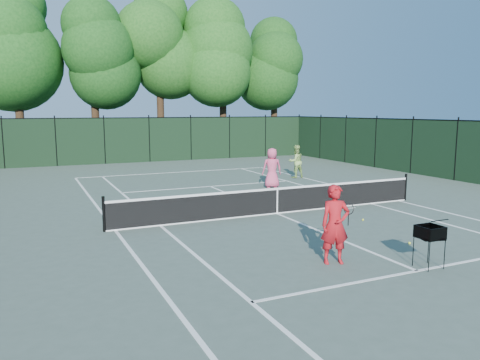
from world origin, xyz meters
name	(u,v)px	position (x,y,z in m)	size (l,w,h in m)	color
ground	(277,214)	(0.00, 0.00, 0.00)	(90.00, 90.00, 0.00)	#47564B
sideline_doubles_left	(115,230)	(-5.49, 0.00, 0.00)	(0.10, 23.77, 0.01)	white
sideline_doubles_right	(399,201)	(5.49, 0.00, 0.00)	(0.10, 23.77, 0.01)	white
sideline_singles_left	(160,226)	(-4.12, 0.00, 0.00)	(0.10, 23.77, 0.01)	white
sideline_singles_right	(371,204)	(4.12, 0.00, 0.00)	(0.10, 23.77, 0.01)	white
baseline_far	(176,172)	(0.00, 11.88, 0.00)	(10.97, 0.10, 0.01)	white
service_line_near	(417,271)	(0.00, -6.40, 0.00)	(8.23, 0.10, 0.01)	white
service_line_far	(210,186)	(0.00, 6.40, 0.00)	(8.23, 0.10, 0.01)	white
center_service_line	(277,214)	(0.00, 0.00, 0.00)	(0.10, 12.80, 0.01)	white
tennis_net	(277,200)	(0.00, 0.00, 0.48)	(11.69, 0.09, 1.06)	black
fence_far	(149,140)	(0.00, 18.00, 1.50)	(24.00, 0.05, 3.00)	black
tree_1	(14,32)	(-8.00, 22.00, 8.69)	(6.80, 6.80, 13.98)	black
tree_2	(92,51)	(-3.00, 21.80, 7.73)	(6.00, 6.00, 12.40)	black
tree_3	(159,38)	(2.00, 22.30, 9.01)	(7.00, 7.00, 14.45)	black
tree_4	(223,52)	(7.00, 21.60, 8.14)	(6.20, 6.20, 12.97)	black
tree_5	(275,61)	(12.00, 22.10, 7.71)	(5.80, 5.80, 12.23)	black
coach	(335,224)	(-1.35, -5.17, 0.93)	(1.07, 0.62, 1.85)	red
player_pink	(272,168)	(2.46, 4.90, 0.91)	(1.02, 0.81, 1.83)	#DE4E77
player_green	(296,161)	(5.15, 7.21, 0.86)	(0.85, 0.67, 1.73)	#96BE5F
ball_hopper	(430,233)	(0.41, -6.32, 0.82)	(0.63, 0.63, 0.97)	black
loose_ball_near_cart	(409,243)	(1.40, -4.74, 0.03)	(0.07, 0.07, 0.07)	yellow
loose_ball_midcourt	(363,220)	(2.02, -2.08, 0.03)	(0.07, 0.07, 0.07)	yellow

